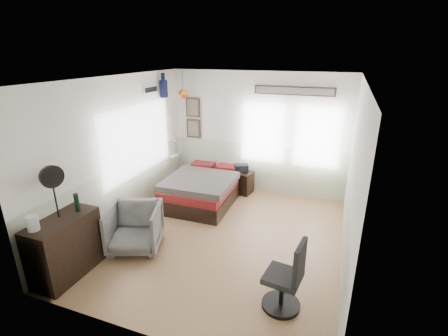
{
  "coord_description": "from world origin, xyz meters",
  "views": [
    {
      "loc": [
        1.77,
        -4.62,
        3.09
      ],
      "look_at": [
        -0.1,
        0.4,
        1.15
      ],
      "focal_mm": 26.0,
      "sensor_mm": 36.0,
      "label": 1
    }
  ],
  "objects": [
    {
      "name": "bed",
      "position": [
        -0.89,
        1.24,
        0.29
      ],
      "size": [
        1.39,
        1.89,
        0.6
      ],
      "rotation": [
        0.0,
        0.0,
        0.02
      ],
      "color": "black",
      "rests_on": "ground_plane"
    },
    {
      "name": "room_shell",
      "position": [
        -0.08,
        0.19,
        1.61
      ],
      "size": [
        4.02,
        4.52,
        2.71
      ],
      "color": "silver",
      "rests_on": "ground_plane"
    },
    {
      "name": "armchair",
      "position": [
        -1.21,
        -0.78,
        0.37
      ],
      "size": [
        1.04,
        1.05,
        0.75
      ],
      "primitive_type": "imported",
      "rotation": [
        0.0,
        0.0,
        0.35
      ],
      "color": "slate",
      "rests_on": "ground_plane"
    },
    {
      "name": "dresser",
      "position": [
        -1.74,
        -1.69,
        0.45
      ],
      "size": [
        0.48,
        1.0,
        0.9
      ],
      "primitive_type": "cube",
      "color": "black",
      "rests_on": "ground_plane"
    },
    {
      "name": "task_chair",
      "position": [
        1.35,
        -1.26,
        0.4
      ],
      "size": [
        0.49,
        0.49,
        0.98
      ],
      "rotation": [
        0.0,
        0.0,
        -0.14
      ],
      "color": "black",
      "rests_on": "ground_plane"
    },
    {
      "name": "black_bag",
      "position": [
        -0.27,
        1.97,
        0.59
      ],
      "size": [
        0.36,
        0.31,
        0.18
      ],
      "primitive_type": "cube",
      "rotation": [
        0.0,
        0.0,
        0.42
      ],
      "color": "black",
      "rests_on": "nightstand"
    },
    {
      "name": "stand_fan",
      "position": [
        -1.79,
        -1.65,
        1.5
      ],
      "size": [
        0.18,
        0.31,
        0.77
      ],
      "rotation": [
        0.0,
        0.0,
        -0.33
      ],
      "color": "black",
      "rests_on": "dresser"
    },
    {
      "name": "ground_plane",
      "position": [
        0.0,
        0.0,
        -0.01
      ],
      "size": [
        4.0,
        4.5,
        0.01
      ],
      "primitive_type": "cube",
      "color": "#9B6D49"
    },
    {
      "name": "nightstand",
      "position": [
        -0.27,
        1.97,
        0.25
      ],
      "size": [
        0.56,
        0.47,
        0.5
      ],
      "primitive_type": "cube",
      "rotation": [
        0.0,
        0.0,
        -0.17
      ],
      "color": "black",
      "rests_on": "ground_plane"
    },
    {
      "name": "bottle",
      "position": [
        -1.69,
        -1.41,
        1.04
      ],
      "size": [
        0.07,
        0.07,
        0.27
      ],
      "primitive_type": "cylinder",
      "color": "black",
      "rests_on": "dresser"
    },
    {
      "name": "kettle",
      "position": [
        -1.83,
        -2.03,
        1.0
      ],
      "size": [
        0.17,
        0.15,
        0.2
      ],
      "rotation": [
        0.0,
        0.0,
        0.17
      ],
      "color": "silver",
      "rests_on": "dresser"
    },
    {
      "name": "wall_decor",
      "position": [
        -1.1,
        1.96,
        2.1
      ],
      "size": [
        3.55,
        1.32,
        1.44
      ],
      "color": "#3F2D20",
      "rests_on": "room_shell"
    }
  ]
}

